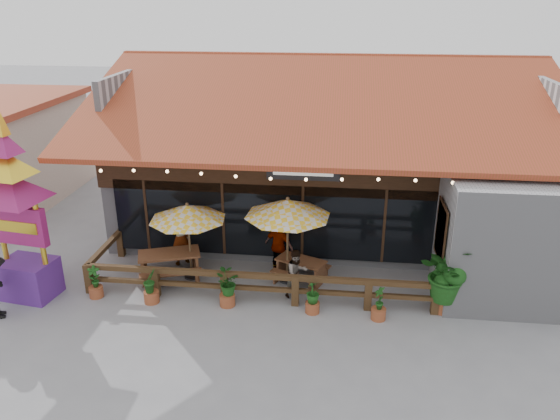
# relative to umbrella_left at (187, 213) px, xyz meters

# --- Properties ---
(ground) EXTENTS (100.00, 100.00, 0.00)m
(ground) POSITION_rel_umbrella_left_xyz_m (3.80, -0.72, -2.14)
(ground) COLOR gray
(ground) RESTS_ON ground
(restaurant_building) EXTENTS (15.50, 14.73, 6.09)m
(restaurant_building) POSITION_rel_umbrella_left_xyz_m (4.06, 5.89, 0.07)
(restaurant_building) COLOR #9F9FA4
(restaurant_building) RESTS_ON ground
(patio_railing) EXTENTS (10.00, 2.60, 0.92)m
(patio_railing) POSITION_rel_umbrella_left_xyz_m (1.55, -0.98, -1.52)
(patio_railing) COLOR #4B321B
(patio_railing) RESTS_ON ground
(umbrella_left) EXTENTS (2.84, 2.84, 2.45)m
(umbrella_left) POSITION_rel_umbrella_left_xyz_m (0.00, 0.00, 0.00)
(umbrella_left) COLOR brown
(umbrella_left) RESTS_ON ground
(umbrella_right) EXTENTS (3.19, 3.19, 2.72)m
(umbrella_right) POSITION_rel_umbrella_left_xyz_m (2.94, 0.13, 0.23)
(umbrella_right) COLOR brown
(umbrella_right) RESTS_ON ground
(picnic_table_left) EXTENTS (2.23, 2.08, 0.87)m
(picnic_table_left) POSITION_rel_umbrella_left_xyz_m (-0.61, -0.15, -1.55)
(picnic_table_left) COLOR brown
(picnic_table_left) RESTS_ON ground
(picnic_table_right) EXTENTS (1.83, 1.73, 0.70)m
(picnic_table_right) POSITION_rel_umbrella_left_xyz_m (3.35, 0.18, -1.67)
(picnic_table_right) COLOR brown
(picnic_table_right) RESTS_ON ground
(thai_sign_tower) EXTENTS (2.49, 2.49, 5.95)m
(thai_sign_tower) POSITION_rel_umbrella_left_xyz_m (-4.30, -1.57, 1.00)
(thai_sign_tower) COLOR #552382
(thai_sign_tower) RESTS_ON ground
(tropical_plant) EXTENTS (1.86, 1.89, 1.97)m
(tropical_plant) POSITION_rel_umbrella_left_xyz_m (7.34, -1.07, -1.01)
(tropical_plant) COLOR brown
(tropical_plant) RESTS_ON ground
(diner_a) EXTENTS (0.78, 0.76, 1.80)m
(diner_a) POSITION_rel_umbrella_left_xyz_m (-0.55, 0.86, -1.24)
(diner_a) COLOR #372011
(diner_a) RESTS_ON ground
(diner_b) EXTENTS (0.88, 0.86, 1.43)m
(diner_b) POSITION_rel_umbrella_left_xyz_m (3.29, -0.70, -1.42)
(diner_b) COLOR #372011
(diner_b) RESTS_ON ground
(diner_c) EXTENTS (1.08, 0.82, 1.70)m
(diner_c) POSITION_rel_umbrella_left_xyz_m (2.61, 0.77, -1.29)
(diner_c) COLOR #372011
(diner_c) RESTS_ON ground
(planter_a) EXTENTS (0.41, 0.40, 0.98)m
(planter_a) POSITION_rel_umbrella_left_xyz_m (-2.41, -1.44, -1.73)
(planter_a) COLOR brown
(planter_a) RESTS_ON ground
(planter_b) EXTENTS (0.46, 0.49, 1.04)m
(planter_b) POSITION_rel_umbrella_left_xyz_m (-0.73, -1.55, -1.67)
(planter_b) COLOR brown
(planter_b) RESTS_ON ground
(planter_c) EXTENTS (0.73, 0.66, 1.06)m
(planter_c) POSITION_rel_umbrella_left_xyz_m (1.43, -1.46, -1.54)
(planter_c) COLOR brown
(planter_c) RESTS_ON ground
(planter_d) EXTENTS (0.50, 0.50, 0.95)m
(planter_d) POSITION_rel_umbrella_left_xyz_m (3.80, -1.55, -1.68)
(planter_d) COLOR brown
(planter_d) RESTS_ON ground
(planter_e) EXTENTS (0.40, 0.40, 0.98)m
(planter_e) POSITION_rel_umbrella_left_xyz_m (5.58, -1.68, -1.73)
(planter_e) COLOR brown
(planter_e) RESTS_ON ground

